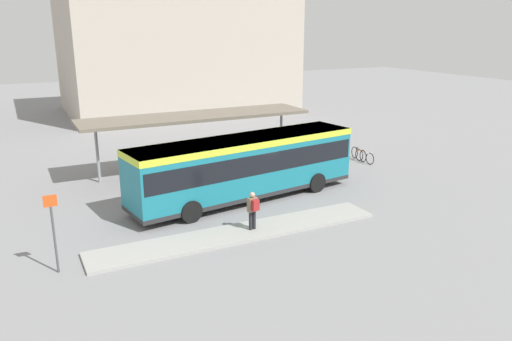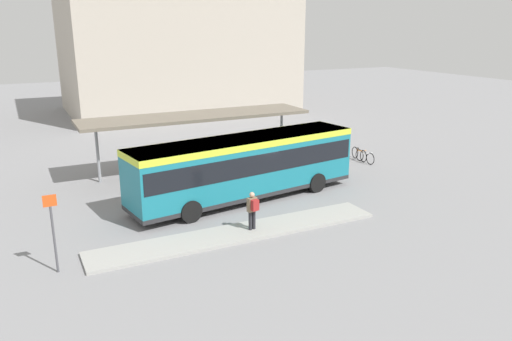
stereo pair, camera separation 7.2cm
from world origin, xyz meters
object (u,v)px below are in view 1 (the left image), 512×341
at_px(pedestrian_waiting, 253,208).
at_px(bicycle_orange, 359,154).
at_px(city_bus, 245,164).
at_px(bicycle_white, 364,157).
at_px(platform_sign, 54,230).
at_px(potted_planter_near_shelter, 203,172).

relative_size(pedestrian_waiting, bicycle_orange, 0.92).
distance_m(city_bus, bicycle_white, 9.98).
xyz_separation_m(bicycle_white, platform_sign, (-18.46, -6.74, 1.18)).
distance_m(city_bus, platform_sign, 9.81).
height_order(city_bus, platform_sign, city_bus).
bearing_deg(platform_sign, pedestrian_waiting, 0.78).
bearing_deg(city_bus, pedestrian_waiting, -119.49).
bearing_deg(pedestrian_waiting, platform_sign, 80.43).
bearing_deg(bicycle_orange, city_bus, -63.50).
height_order(city_bus, bicycle_orange, city_bus).
bearing_deg(bicycle_orange, pedestrian_waiting, -50.00).
height_order(bicycle_white, bicycle_orange, bicycle_orange).
relative_size(bicycle_white, bicycle_orange, 1.00).
bearing_deg(bicycle_white, potted_planter_near_shelter, -94.97).
distance_m(pedestrian_waiting, potted_planter_near_shelter, 7.19).
bearing_deg(potted_planter_near_shelter, bicycle_orange, 0.80).
bearing_deg(bicycle_white, platform_sign, -72.08).
relative_size(city_bus, bicycle_white, 6.82).
distance_m(bicycle_white, bicycle_orange, 0.67).
relative_size(city_bus, bicycle_orange, 6.79).
height_order(bicycle_orange, potted_planter_near_shelter, potted_planter_near_shelter).
distance_m(potted_planter_near_shelter, platform_sign, 10.87).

